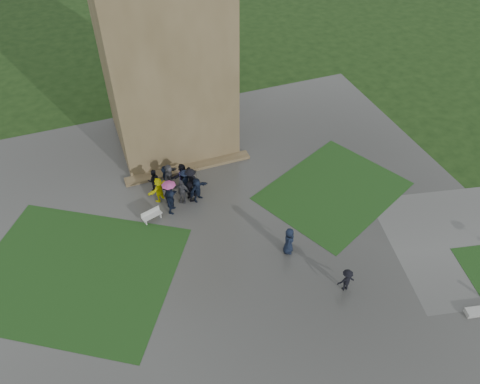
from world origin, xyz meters
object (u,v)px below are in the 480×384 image
object	(u,v)px
bench	(152,215)
pedestrian_near	(346,280)
tower	(160,21)
pedestrian_mid	(289,241)

from	to	relation	value
bench	pedestrian_near	distance (m)	12.43
bench	tower	bearing A→B (deg)	49.54
bench	pedestrian_near	size ratio (longest dim) A/B	0.89
bench	pedestrian_near	xyz separation A→B (m)	(8.72, -8.85, 0.37)
bench	pedestrian_mid	size ratio (longest dim) A/B	0.73
pedestrian_near	tower	bearing A→B (deg)	-69.71
pedestrian_mid	tower	bearing A→B (deg)	44.94
tower	bench	world-z (taller)	tower
pedestrian_mid	pedestrian_near	world-z (taller)	pedestrian_mid
tower	pedestrian_mid	size ratio (longest dim) A/B	9.77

